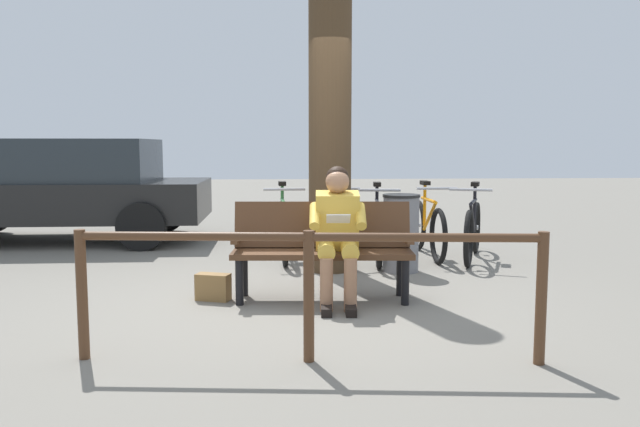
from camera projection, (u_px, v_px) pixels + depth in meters
The scene contains 13 objects.
ground_plane at pixel (295, 302), 5.52m from camera, with size 40.00×40.00×0.00m, color slate.
bench at pixel (322, 243), 5.62m from camera, with size 1.63×0.58×0.87m.
person_reading at pixel (338, 228), 5.44m from camera, with size 0.51×0.78×1.20m.
handbag at pixel (213, 287), 5.58m from camera, with size 0.30×0.14×0.24m, color olive.
tree_trunk at pixel (330, 97), 6.72m from camera, with size 0.47×0.47×3.80m, color #4C3823.
litter_bin at pixel (401, 233), 6.83m from camera, with size 0.41×0.41×0.85m.
bicycle_purple at pixel (473, 230), 7.52m from camera, with size 0.73×1.57×0.94m.
bicycle_red at pixel (428, 228), 7.75m from camera, with size 0.48×1.68×0.94m.
bicycle_orange at pixel (377, 231), 7.48m from camera, with size 0.48×1.68×0.94m.
bicycle_green at pixel (327, 229), 7.60m from camera, with size 0.67×1.61×0.94m.
bicycle_black at pixel (283, 229), 7.61m from camera, with size 0.48×1.68×0.94m.
railing_fence at pixel (309, 271), 3.95m from camera, with size 2.99×0.37×0.85m.
parked_car at pixel (62, 188), 8.96m from camera, with size 4.21×2.03×1.47m.
Camera 1 is at (0.14, 5.41, 1.39)m, focal length 34.98 mm.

